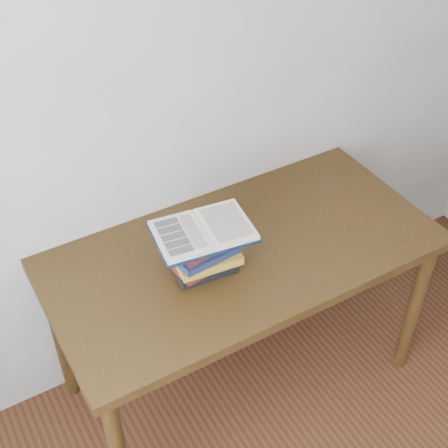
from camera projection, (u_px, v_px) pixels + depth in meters
desk at (242, 267)px, 2.44m from camera, size 1.50×0.75×0.81m
book_stack at (202, 251)px, 2.23m from camera, size 0.25×0.20×0.19m
open_book at (203, 231)px, 2.15m from camera, size 0.37×0.28×0.03m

